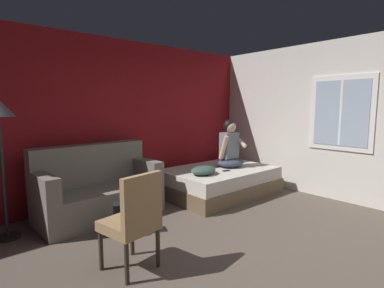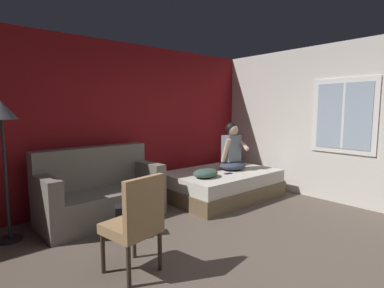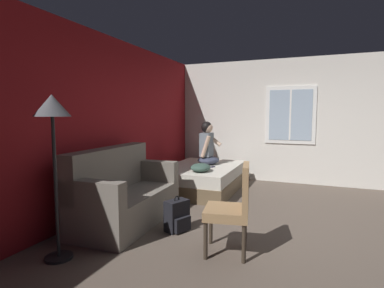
# 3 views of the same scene
# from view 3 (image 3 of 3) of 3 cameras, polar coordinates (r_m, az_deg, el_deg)

# --- Properties ---
(ground_plane) EXTENTS (40.00, 40.00, 0.00)m
(ground_plane) POSITION_cam_3_polar(r_m,az_deg,el_deg) (4.29, 20.55, -15.21)
(ground_plane) COLOR brown
(wall_back_accent) EXTENTS (10.60, 0.16, 2.70)m
(wall_back_accent) POSITION_cam_3_polar(r_m,az_deg,el_deg) (5.02, -14.96, 3.75)
(wall_back_accent) COLOR maroon
(wall_back_accent) RESTS_ON ground
(wall_side_with_window) EXTENTS (0.19, 7.16, 2.70)m
(wall_side_with_window) POSITION_cam_3_polar(r_m,az_deg,el_deg) (6.89, 21.52, 4.04)
(wall_side_with_window) COLOR silver
(wall_side_with_window) RESTS_ON ground
(bed) EXTENTS (2.01, 1.37, 0.48)m
(bed) POSITION_cam_3_polar(r_m,az_deg,el_deg) (6.03, 2.01, -6.43)
(bed) COLOR brown
(bed) RESTS_ON ground
(couch) EXTENTS (1.73, 0.89, 1.04)m
(couch) POSITION_cam_3_polar(r_m,az_deg,el_deg) (4.31, -12.91, -9.37)
(couch) COLOR slate
(couch) RESTS_ON ground
(side_chair) EXTENTS (0.54, 0.54, 0.98)m
(side_chair) POSITION_cam_3_polar(r_m,az_deg,el_deg) (3.30, 7.84, -11.50)
(side_chair) COLOR #382D23
(side_chair) RESTS_ON ground
(person_seated) EXTENTS (0.52, 0.45, 0.88)m
(person_seated) POSITION_cam_3_polar(r_m,az_deg,el_deg) (6.16, 2.98, -0.53)
(person_seated) COLOR #383D51
(person_seated) RESTS_ON bed
(backpack) EXTENTS (0.35, 0.32, 0.46)m
(backpack) POSITION_cam_3_polar(r_m,az_deg,el_deg) (3.98, -2.81, -13.56)
(backpack) COLOR black
(backpack) RESTS_ON ground
(throw_pillow) EXTENTS (0.54, 0.44, 0.14)m
(throw_pillow) POSITION_cam_3_polar(r_m,az_deg,el_deg) (5.40, 1.65, -4.48)
(throw_pillow) COLOR #385147
(throw_pillow) RESTS_ON bed
(cell_phone) EXTENTS (0.15, 0.08, 0.01)m
(cell_phone) POSITION_cam_3_polar(r_m,az_deg,el_deg) (5.84, 3.88, -4.36)
(cell_phone) COLOR black
(cell_phone) RESTS_ON bed
(floor_lamp) EXTENTS (0.36, 0.36, 1.70)m
(floor_lamp) POSITION_cam_3_polar(r_m,az_deg,el_deg) (3.30, -25.01, 3.88)
(floor_lamp) COLOR black
(floor_lamp) RESTS_ON ground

